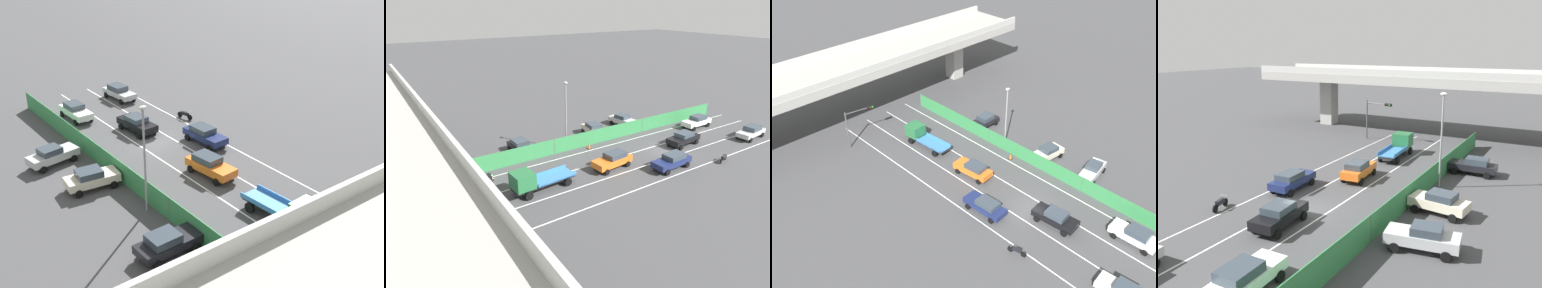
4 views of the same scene
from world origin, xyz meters
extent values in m
plane|color=#424244|center=(0.00, 0.00, 0.00)|extent=(300.00, 300.00, 0.00)
cube|color=silver|center=(-5.07, 4.97, 0.00)|extent=(0.14, 45.95, 0.01)
cube|color=silver|center=(-1.69, 4.97, 0.00)|extent=(0.14, 45.95, 0.01)
cube|color=silver|center=(1.69, 4.97, 0.00)|extent=(0.14, 45.95, 0.01)
cube|color=silver|center=(5.07, 4.97, 0.00)|extent=(0.14, 45.95, 0.01)
cube|color=#A09E99|center=(0.00, 29.95, 7.50)|extent=(53.68, 9.04, 1.23)
cube|color=#B2B2AD|center=(0.00, 25.61, 8.56)|extent=(53.68, 0.30, 0.90)
cube|color=#B2B2AD|center=(0.00, 34.29, 8.56)|extent=(53.68, 0.30, 0.90)
cube|color=#A09E99|center=(17.18, 29.95, 3.44)|extent=(2.08, 2.08, 6.89)
cube|color=#338447|center=(6.52, 4.97, 0.94)|extent=(0.06, 41.95, 1.88)
cylinder|color=#4C514C|center=(6.52, -2.02, 0.94)|extent=(0.10, 0.10, 1.88)
cylinder|color=#4C514C|center=(6.52, 11.97, 0.94)|extent=(0.10, 0.10, 1.88)
cylinder|color=#4C514C|center=(6.52, 25.95, 0.94)|extent=(0.10, 0.10, 1.88)
cube|color=navy|center=(-3.63, 3.19, 0.79)|extent=(1.99, 4.77, 0.63)
cube|color=#333D47|center=(-3.61, 2.81, 1.36)|extent=(1.66, 2.36, 0.51)
cylinder|color=black|center=(-4.59, 4.74, 0.32)|extent=(0.25, 0.65, 0.64)
cylinder|color=black|center=(-2.81, 4.82, 0.32)|extent=(0.25, 0.65, 0.64)
cylinder|color=black|center=(-4.44, 1.56, 0.32)|extent=(0.25, 0.65, 0.64)
cylinder|color=black|center=(-2.67, 1.64, 0.32)|extent=(0.25, 0.65, 0.64)
cylinder|color=black|center=(-2.42, -10.75, 0.32)|extent=(0.27, 0.66, 0.64)
cube|color=orange|center=(-0.05, 8.52, 0.83)|extent=(2.22, 4.72, 0.69)
cube|color=#333D47|center=(-0.01, 8.07, 1.45)|extent=(1.78, 2.42, 0.56)
cylinder|color=black|center=(-1.09, 9.98, 0.32)|extent=(0.28, 0.66, 0.64)
cylinder|color=black|center=(0.67, 10.15, 0.32)|extent=(0.28, 0.66, 0.64)
cylinder|color=black|center=(-0.78, 6.88, 0.32)|extent=(0.28, 0.66, 0.64)
cylinder|color=black|center=(0.98, 7.06, 0.32)|extent=(0.28, 0.66, 0.64)
cube|color=black|center=(0.12, -3.04, 0.81)|extent=(2.20, 4.77, 0.67)
cube|color=#333D47|center=(0.13, -3.14, 1.40)|extent=(1.77, 2.20, 0.50)
cylinder|color=black|center=(-0.92, -1.55, 0.32)|extent=(0.27, 0.66, 0.64)
cylinder|color=black|center=(0.90, -1.39, 0.32)|extent=(0.27, 0.66, 0.64)
cylinder|color=black|center=(-0.65, -4.68, 0.32)|extent=(0.27, 0.66, 0.64)
cylinder|color=black|center=(1.16, -4.53, 0.32)|extent=(0.27, 0.66, 0.64)
cube|color=silver|center=(3.56, -9.79, 0.81)|extent=(1.93, 4.69, 0.65)
cube|color=#333D47|center=(3.57, -10.16, 1.40)|extent=(1.63, 2.18, 0.55)
cylinder|color=black|center=(2.62, -8.25, 0.32)|extent=(0.24, 0.65, 0.64)
cylinder|color=black|center=(4.39, -8.19, 0.32)|extent=(0.24, 0.65, 0.64)
cylinder|color=black|center=(2.73, -11.40, 0.32)|extent=(0.24, 0.65, 0.64)
cylinder|color=black|center=(4.50, -11.34, 0.32)|extent=(0.24, 0.65, 0.64)
cube|color=black|center=(0.08, 16.75, 0.73)|extent=(1.96, 6.46, 0.25)
cube|color=#236638|center=(-0.07, 18.98, 1.60)|extent=(2.05, 2.04, 1.50)
cube|color=#3875BC|center=(0.15, 15.73, 0.90)|extent=(2.20, 4.43, 0.10)
cube|color=#3875BC|center=(-0.77, 15.66, 1.08)|extent=(0.36, 4.31, 0.35)
cube|color=#3875BC|center=(1.07, 15.79, 1.08)|extent=(0.36, 4.31, 0.35)
cylinder|color=black|center=(-1.02, 18.86, 0.40)|extent=(0.31, 0.82, 0.80)
cylinder|color=black|center=(0.90, 18.98, 0.40)|extent=(0.31, 0.82, 0.80)
cylinder|color=black|center=(-0.74, 14.53, 0.40)|extent=(0.31, 0.82, 0.80)
cylinder|color=black|center=(1.18, 14.65, 0.40)|extent=(0.31, 0.82, 0.80)
cylinder|color=black|center=(-5.91, -2.33, 0.30)|extent=(0.25, 0.61, 0.60)
cylinder|color=black|center=(-5.55, -3.64, 0.30)|extent=(0.25, 0.61, 0.60)
cube|color=black|center=(-5.73, -2.98, 0.58)|extent=(0.51, 0.96, 0.36)
cylinder|color=#B2B2B2|center=(-5.88, -2.44, 0.92)|extent=(0.59, 0.19, 0.03)
cube|color=#B2B5B7|center=(9.70, -1.33, 0.82)|extent=(4.68, 2.40, 0.67)
cube|color=#333D47|center=(9.94, -1.29, 1.41)|extent=(2.03, 1.77, 0.52)
cylinder|color=black|center=(8.33, -2.41, 0.32)|extent=(0.67, 0.32, 0.64)
cylinder|color=black|center=(8.06, -0.73, 0.32)|extent=(0.67, 0.32, 0.64)
cylinder|color=black|center=(11.33, -1.93, 0.32)|extent=(0.67, 0.32, 0.64)
cylinder|color=black|center=(11.06, -0.25, 0.32)|extent=(0.67, 0.32, 0.64)
cube|color=beige|center=(8.85, 4.49, 0.81)|extent=(4.44, 2.28, 0.66)
cube|color=#333D47|center=(9.06, 4.46, 1.41)|extent=(2.14, 1.81, 0.53)
cylinder|color=black|center=(7.31, 3.74, 0.32)|extent=(0.66, 0.29, 0.64)
cylinder|color=black|center=(7.51, 5.55, 0.32)|extent=(0.66, 0.29, 0.64)
cylinder|color=black|center=(10.19, 3.42, 0.32)|extent=(0.66, 0.29, 0.64)
cylinder|color=black|center=(10.39, 5.23, 0.32)|extent=(0.66, 0.29, 0.64)
cube|color=black|center=(8.75, 15.15, 0.78)|extent=(4.49, 1.93, 0.59)
cube|color=#333D47|center=(9.17, 15.16, 1.36)|extent=(2.06, 1.66, 0.57)
cylinder|color=black|center=(7.26, 14.20, 0.32)|extent=(0.64, 0.23, 0.64)
cylinder|color=black|center=(7.22, 16.05, 0.32)|extent=(0.64, 0.23, 0.64)
cylinder|color=black|center=(10.29, 14.26, 0.32)|extent=(0.64, 0.23, 0.64)
cylinder|color=black|center=(10.25, 16.11, 0.32)|extent=(0.64, 0.23, 0.64)
cylinder|color=#47474C|center=(-7.13, 23.60, 2.55)|extent=(0.18, 0.18, 5.09)
cylinder|color=#47474C|center=(-5.31, 23.32, 4.79)|extent=(3.65, 0.68, 0.12)
cube|color=black|center=(-3.86, 23.09, 4.79)|extent=(0.99, 0.42, 0.32)
sphere|color=#390706|center=(-4.18, 22.98, 4.79)|extent=(0.20, 0.20, 0.20)
sphere|color=#3B2806|center=(-3.88, 22.93, 4.79)|extent=(0.20, 0.20, 0.20)
sphere|color=green|center=(-3.59, 22.89, 4.79)|extent=(0.20, 0.20, 0.20)
cylinder|color=gray|center=(7.15, 9.91, 4.00)|extent=(0.16, 0.16, 7.99)
ellipsoid|color=silver|center=(7.15, 9.91, 8.17)|extent=(0.60, 0.36, 0.28)
cone|color=orange|center=(5.62, 7.58, 0.34)|extent=(0.36, 0.36, 0.69)
cube|color=black|center=(5.62, 7.58, 0.01)|extent=(0.47, 0.47, 0.03)
camera|label=1|loc=(23.73, 37.70, 20.57)|focal=47.60mm
camera|label=2|loc=(-25.54, 29.57, 16.56)|focal=31.54mm
camera|label=3|loc=(-29.41, -20.18, 31.52)|focal=41.22mm
camera|label=4|loc=(16.84, -22.42, 12.07)|focal=37.22mm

